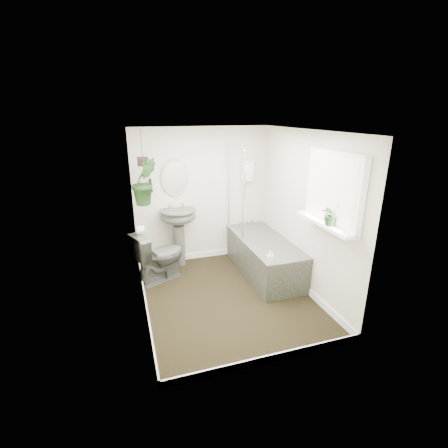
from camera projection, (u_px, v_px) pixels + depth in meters
name	position (u px, v px, depth m)	size (l,w,h in m)	color
floor	(227.00, 296.00, 4.69)	(2.30, 2.80, 0.02)	black
ceiling	(228.00, 130.00, 3.93)	(2.30, 2.80, 0.02)	white
wall_back	(202.00, 196.00, 5.58)	(2.30, 0.02, 2.30)	#EEE6CE
wall_front	(275.00, 266.00, 3.04)	(2.30, 0.02, 2.30)	#EEE6CE
wall_left	(138.00, 230.00, 3.97)	(0.02, 2.80, 2.30)	#EEE6CE
wall_right	(304.00, 213.00, 4.64)	(0.02, 2.80, 2.30)	#EEE6CE
skirting	(227.00, 293.00, 4.67)	(2.30, 2.80, 0.10)	white
bathtub	(264.00, 256.00, 5.27)	(0.72, 1.72, 0.58)	#464840
bath_screen	(236.00, 192.00, 5.29)	(0.04, 0.72, 1.40)	silver
shower_box	(247.00, 171.00, 5.61)	(0.20, 0.10, 0.35)	white
oval_mirror	(175.00, 178.00, 5.30)	(0.46, 0.03, 0.62)	tan
wall_sconce	(151.00, 185.00, 5.20)	(0.04, 0.04, 0.22)	black
toilet_roll_holder	(140.00, 230.00, 4.70)	(0.11, 0.11, 0.11)	white
window_recess	(334.00, 189.00, 3.83)	(0.08, 1.00, 0.90)	white
window_sill	(325.00, 223.00, 3.95)	(0.18, 1.00, 0.04)	white
window_blinds	(330.00, 190.00, 3.82)	(0.01, 0.86, 0.76)	white
toilet	(159.00, 256.00, 5.02)	(0.45, 0.79, 0.81)	#464840
pedestal_sink	(179.00, 237.00, 5.51)	(0.59, 0.50, 1.00)	#464840
sill_plant	(331.00, 214.00, 3.79)	(0.23, 0.20, 0.26)	black
hanging_plant	(144.00, 181.00, 4.75)	(0.39, 0.31, 0.70)	black
soap_bottle	(270.00, 257.00, 4.35)	(0.08, 0.08, 0.18)	#322D2C
hanging_pot	(143.00, 161.00, 4.66)	(0.16, 0.16, 0.12)	black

